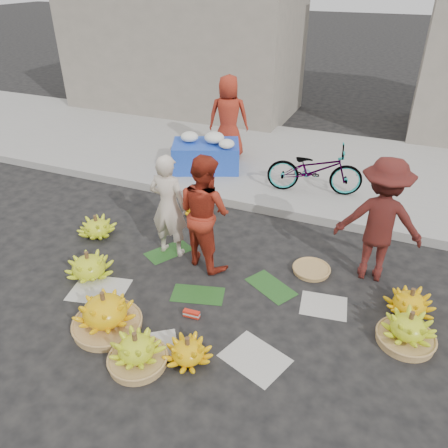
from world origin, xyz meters
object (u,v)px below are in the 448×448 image
at_px(banana_bunch_0, 89,266).
at_px(banana_bunch_4, 408,330).
at_px(flower_table, 206,154).
at_px(bicycle, 315,169).
at_px(vendor_cream, 169,206).

xyz_separation_m(banana_bunch_0, banana_bunch_4, (3.93, 0.35, 0.01)).
height_order(flower_table, bicycle, bicycle).
relative_size(banana_bunch_0, vendor_cream, 0.50).
xyz_separation_m(vendor_cream, flower_table, (-0.66, 2.66, -0.32)).
bearing_deg(bicycle, vendor_cream, 137.51).
bearing_deg(vendor_cream, banana_bunch_0, 51.11).
height_order(banana_bunch_0, flower_table, flower_table).
relative_size(vendor_cream, flower_table, 1.02).
relative_size(banana_bunch_4, flower_table, 0.42).
height_order(banana_bunch_4, vendor_cream, vendor_cream).
distance_m(banana_bunch_4, flower_table, 5.04).
bearing_deg(banana_bunch_4, vendor_cream, 169.91).
relative_size(banana_bunch_0, flower_table, 0.50).
bearing_deg(vendor_cream, flower_table, -76.72).
height_order(banana_bunch_0, banana_bunch_4, banana_bunch_4).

